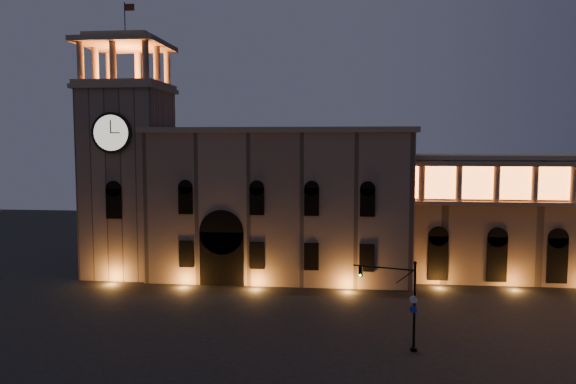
% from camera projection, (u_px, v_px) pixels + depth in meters
% --- Properties ---
extents(ground, '(160.00, 160.00, 0.00)m').
position_uv_depth(ground, '(274.00, 337.00, 45.94)').
color(ground, black).
rests_on(ground, ground).
extents(government_building, '(30.80, 12.80, 17.60)m').
position_uv_depth(government_building, '(281.00, 202.00, 67.10)').
color(government_building, '#886D59').
rests_on(government_building, ground).
extents(clock_tower, '(9.80, 9.80, 32.40)m').
position_uv_depth(clock_tower, '(129.00, 171.00, 67.76)').
color(clock_tower, '#886D59').
rests_on(clock_tower, ground).
extents(colonnade_wing, '(40.60, 11.50, 14.50)m').
position_uv_depth(colonnade_wing, '(572.00, 216.00, 65.62)').
color(colonnade_wing, '#836854').
rests_on(colonnade_wing, ground).
extents(traffic_light, '(4.90, 1.74, 6.99)m').
position_uv_depth(traffic_light, '(403.00, 303.00, 43.01)').
color(traffic_light, black).
rests_on(traffic_light, ground).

